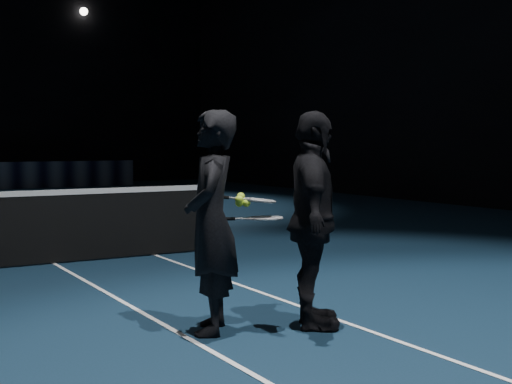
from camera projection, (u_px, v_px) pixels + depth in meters
net_post_right at (213, 212)px, 10.23m from camera, size 0.10×0.10×1.10m
player_a at (211, 222)px, 5.78m from camera, size 0.71×0.79×1.82m
player_b at (313, 220)px, 5.93m from camera, size 0.93×1.14×1.82m
racket_lower at (266, 218)px, 5.85m from camera, size 0.71×0.44×0.03m
racket_upper at (259, 200)px, 5.88m from camera, size 0.71×0.40×0.10m
tennis_balls at (242, 201)px, 5.82m from camera, size 0.12×0.10×0.12m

